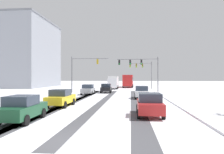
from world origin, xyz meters
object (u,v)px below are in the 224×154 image
traffic_signal_near_right (141,66)px  car_dark_green_sixth (22,108)px  traffic_signal_far_right (143,69)px  car_white_third (142,92)px  car_yellow_cab_fourth (61,98)px  box_truck_delivery (113,82)px  office_building_far_left_block (16,54)px  car_red_fifth (150,104)px  traffic_signal_near_left (82,68)px  bus_oncoming (128,80)px  car_black_lead (106,88)px  car_silver_second (88,89)px

traffic_signal_near_right → car_dark_green_sixth: (-8.67, -26.95, -4.02)m
traffic_signal_far_right → car_white_third: bearing=-93.4°
car_yellow_cab_fourth → box_truck_delivery: 31.38m
traffic_signal_far_right → car_dark_green_sixth: traffic_signal_far_right is taller
car_white_third → car_yellow_cab_fourth: 11.68m
traffic_signal_far_right → car_dark_green_sixth: bearing=-103.9°
car_white_third → office_building_far_left_block: office_building_far_left_block is taller
car_white_third → car_red_fifth: same height
traffic_signal_near_left → box_truck_delivery: traffic_signal_near_left is taller
car_white_third → car_dark_green_sixth: (-8.17, -15.40, 0.00)m
car_yellow_cab_fourth → bus_oncoming: bearing=81.6°
car_white_third → bus_oncoming: bus_oncoming is taller
car_yellow_cab_fourth → car_dark_green_sixth: size_ratio=1.00×
office_building_far_left_block → car_black_lead: bearing=-36.7°
bus_oncoming → traffic_signal_near_right: bearing=-82.5°
car_white_third → traffic_signal_near_left: bearing=136.9°
car_black_lead → car_red_fifth: same height
traffic_signal_far_right → car_red_fifth: (-1.46, -36.04, -3.95)m
car_white_third → car_yellow_cab_fourth: size_ratio=0.99×
car_silver_second → car_white_third: (8.22, -5.46, 0.00)m
box_truck_delivery → office_building_far_left_block: office_building_far_left_block is taller
car_white_third → car_black_lead: bearing=121.0°
car_red_fifth → car_white_third: bearing=89.7°
traffic_signal_near_right → car_yellow_cab_fourth: bearing=-113.0°
car_red_fifth → office_building_far_left_block: 56.20m
car_black_lead → car_yellow_cab_fourth: (-2.22, -18.13, 0.00)m
box_truck_delivery → car_silver_second: bearing=-98.7°
traffic_signal_near_right → traffic_signal_far_right: bearing=85.7°
car_silver_second → car_red_fifth: size_ratio=1.00×
car_white_third → car_dark_green_sixth: size_ratio=0.99×
traffic_signal_near_left → car_red_fifth: (10.00, -22.13, -3.65)m
car_red_fifth → box_truck_delivery: box_truck_delivery is taller
traffic_signal_near_right → bus_oncoming: 20.15m
traffic_signal_near_left → office_building_far_left_block: 32.86m
traffic_signal_near_left → office_building_far_left_block: size_ratio=0.31×
traffic_signal_near_left → traffic_signal_far_right: bearing=50.5°
traffic_signal_far_right → car_yellow_cab_fourth: (-9.39, -31.83, -3.95)m
car_black_lead → car_white_third: same height
car_dark_green_sixth → traffic_signal_near_right: bearing=72.2°
traffic_signal_near_left → box_truck_delivery: (4.49, 13.35, -2.83)m
car_black_lead → car_white_third: (5.79, -9.64, 0.00)m
car_red_fifth → car_dark_green_sixth: 8.53m
traffic_signal_near_left → car_red_fifth: bearing=-65.7°
traffic_signal_near_left → car_dark_green_sixth: 25.16m
car_red_fifth → office_building_far_left_block: bearing=128.2°
car_silver_second → bus_oncoming: bearing=76.7°
traffic_signal_near_right → traffic_signal_near_left: size_ratio=1.12×
car_red_fifth → traffic_signal_near_right: bearing=88.6°
car_red_fifth → car_yellow_cab_fourth: bearing=152.0°
traffic_signal_near_right → bus_oncoming: size_ratio=0.68×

